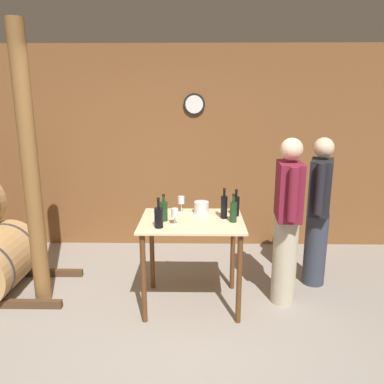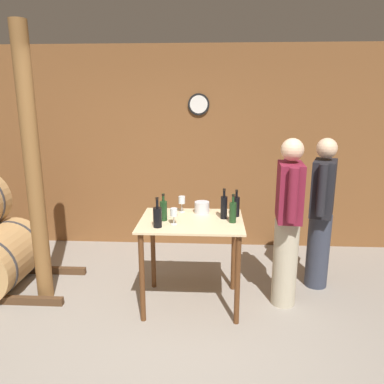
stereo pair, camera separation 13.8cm
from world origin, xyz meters
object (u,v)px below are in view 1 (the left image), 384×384
Objects in this scene: wine_glass_near_left at (175,213)px; person_host at (287,219)px; wine_bottle_center at (224,206)px; person_visitor_with_scarf at (319,209)px; wine_bottle_left at (164,210)px; wine_bottle_right at (233,211)px; wooden_post at (30,171)px; wine_bottle_far_left at (159,217)px; wine_bottle_far_right at (236,205)px; ice_bucket at (201,207)px; wine_glass_near_center at (181,201)px.

person_host is (1.08, 0.20, -0.12)m from wine_glass_near_left.
person_visitor_with_scarf reaches higher than wine_bottle_center.
wine_bottle_right reaches higher than wine_bottle_left.
wooden_post reaches higher than wine_bottle_far_left.
wine_bottle_far_right reaches higher than wine_bottle_left.
wine_bottle_far_right is 0.35m from ice_bucket.
wine_bottle_center is (0.60, 0.28, 0.02)m from wine_bottle_far_left.
ice_bucket is at bearing -5.44° from wine_glass_near_center.
wine_bottle_far_left is 1.79m from person_visitor_with_scarf.
wooden_post is 10.00× the size of wine_bottle_far_right.
wine_bottle_center is at bearing 25.14° from wine_bottle_far_left.
ice_bucket is at bearing 35.70° from wine_bottle_left.
person_host is (1.22, 0.28, -0.11)m from wine_bottle_far_left.
person_visitor_with_scarf is at bearing 19.44° from wine_bottle_far_right.
person_visitor_with_scarf reaches higher than wine_glass_near_left.
wine_bottle_center is 0.18× the size of person_host.
wooden_post is at bearing 167.11° from wine_bottle_far_left.
wine_bottle_center is at bearing -158.88° from person_visitor_with_scarf.
wooden_post is at bearing -174.13° from ice_bucket.
wooden_post reaches higher than wine_bottle_left.
wine_bottle_left is at bearing -166.60° from wine_bottle_far_right.
wooden_post reaches higher than wine_glass_near_center.
wine_glass_near_left reaches higher than ice_bucket.
wine_bottle_far_right is at bearing -11.48° from wine_glass_near_center.
wine_bottle_far_left is 1.67× the size of wine_glass_near_center.
person_host is at bearing -11.44° from ice_bucket.
person_visitor_with_scarf is at bearing 21.12° from wine_bottle_center.
wine_bottle_far_right is at bearing 13.40° from wine_bottle_left.
wine_bottle_left is at bearing -4.02° from wooden_post.
wine_glass_near_left is 0.09× the size of person_visitor_with_scarf.
wine_bottle_far_right is at bearing 2.23° from wooden_post.
person_host is at bearing 12.03° from wine_bottle_right.
wooden_post is at bearing -172.52° from wine_glass_near_center.
wine_bottle_right is 0.41m from ice_bucket.
person_visitor_with_scarf is (1.05, 0.40, -0.15)m from wine_bottle_center.
person_host is 0.59m from person_visitor_with_scarf.
wooden_post reaches higher than wine_bottle_right.
wine_glass_near_center is at bearing 169.73° from person_host.
wine_bottle_right is at bearing -151.84° from person_visitor_with_scarf.
wine_glass_near_left is at bearing -96.21° from wine_glass_near_center.
person_host is at bearing 4.27° from wine_bottle_left.
wine_bottle_center is at bearing -24.15° from wine_glass_near_center.
wine_bottle_far_left is 1.02× the size of wine_bottle_right.
wine_bottle_far_left is (1.24, -0.28, -0.36)m from wooden_post.
wine_bottle_left is at bearing -171.32° from wine_bottle_center.
ice_bucket is at bearing 56.08° from wine_glass_near_left.
wine_bottle_right is 1.01× the size of wine_bottle_far_right.
wine_bottle_far_left reaches higher than wine_bottle_far_right.
wooden_post is 9.70× the size of wine_bottle_far_left.
ice_bucket is at bearing 49.47° from wine_bottle_far_left.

